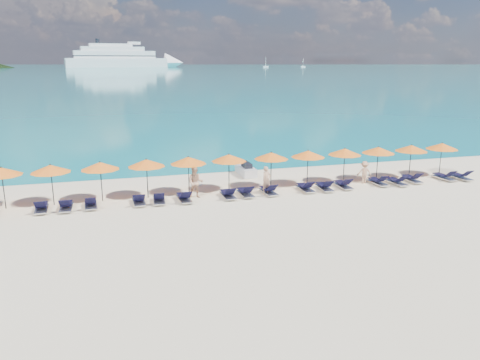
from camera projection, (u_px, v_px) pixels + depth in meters
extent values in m
plane|color=beige|center=(256.00, 218.00, 23.27)|extent=(1400.00, 1400.00, 0.00)
cube|color=#1FA9B2|center=(111.00, 67.00, 639.13)|extent=(1600.00, 1300.00, 0.01)
cube|color=white|center=(117.00, 63.00, 557.83)|extent=(118.63, 35.70, 10.63)
cone|color=white|center=(174.00, 63.00, 584.18)|extent=(26.12, 26.12, 23.38)
cube|color=white|center=(115.00, 55.00, 554.67)|extent=(95.03, 29.62, 8.50)
cube|color=white|center=(113.00, 49.00, 552.30)|extent=(73.89, 24.88, 5.31)
cube|color=white|center=(111.00, 45.00, 550.45)|extent=(50.30, 18.79, 3.72)
cube|color=black|center=(115.00, 56.00, 555.06)|extent=(96.22, 29.97, 0.96)
cube|color=black|center=(115.00, 53.00, 554.14)|extent=(93.85, 29.26, 0.96)
cylinder|color=black|center=(97.00, 41.00, 543.89)|extent=(4.68, 4.68, 5.84)
cube|color=white|center=(303.00, 67.00, 570.38)|extent=(5.59, 1.86, 1.49)
cylinder|color=white|center=(303.00, 63.00, 569.18)|extent=(0.34, 0.34, 9.32)
cube|color=white|center=(266.00, 67.00, 556.05)|extent=(6.38, 2.13, 1.70)
cylinder|color=white|center=(266.00, 62.00, 554.68)|extent=(0.38, 0.38, 10.64)
cube|color=silver|center=(246.00, 171.00, 31.91)|extent=(0.94, 2.42, 0.55)
cube|color=black|center=(247.00, 166.00, 31.62)|extent=(0.52, 1.01, 0.35)
cylinder|color=black|center=(243.00, 161.00, 32.33)|extent=(0.55, 0.07, 0.06)
imported|color=tan|center=(266.00, 180.00, 27.25)|extent=(0.71, 0.60, 1.65)
imported|color=tan|center=(196.00, 182.00, 26.41)|extent=(0.98, 0.71, 1.81)
imported|color=tan|center=(364.00, 172.00, 29.69)|extent=(1.00, 0.66, 1.42)
cylinder|color=black|center=(3.00, 188.00, 24.44)|extent=(0.05, 0.05, 2.20)
cone|color=orange|center=(1.00, 171.00, 24.21)|extent=(2.10, 2.10, 0.42)
sphere|color=black|center=(1.00, 167.00, 24.16)|extent=(0.08, 0.08, 0.08)
cylinder|color=black|center=(52.00, 185.00, 25.07)|extent=(0.05, 0.05, 2.20)
cone|color=orange|center=(51.00, 169.00, 24.84)|extent=(2.10, 2.10, 0.42)
sphere|color=black|center=(50.00, 165.00, 24.79)|extent=(0.08, 0.08, 0.08)
cylinder|color=black|center=(101.00, 182.00, 25.73)|extent=(0.05, 0.05, 2.20)
cone|color=orange|center=(100.00, 166.00, 25.50)|extent=(2.10, 2.10, 0.42)
sphere|color=black|center=(100.00, 162.00, 25.45)|extent=(0.08, 0.08, 0.08)
cylinder|color=black|center=(147.00, 179.00, 26.44)|extent=(0.05, 0.05, 2.20)
cone|color=orange|center=(146.00, 163.00, 26.22)|extent=(2.10, 2.10, 0.42)
sphere|color=black|center=(146.00, 159.00, 26.16)|extent=(0.08, 0.08, 0.08)
cylinder|color=black|center=(189.00, 176.00, 27.13)|extent=(0.05, 0.05, 2.20)
cone|color=orange|center=(188.00, 160.00, 26.90)|extent=(2.10, 2.10, 0.42)
sphere|color=black|center=(188.00, 157.00, 26.85)|extent=(0.08, 0.08, 0.08)
cylinder|color=black|center=(229.00, 173.00, 27.84)|extent=(0.05, 0.05, 2.20)
cone|color=orange|center=(229.00, 158.00, 27.61)|extent=(2.10, 2.10, 0.42)
sphere|color=black|center=(229.00, 154.00, 27.56)|extent=(0.08, 0.08, 0.08)
cylinder|color=black|center=(271.00, 171.00, 28.44)|extent=(0.05, 0.05, 2.20)
cone|color=orange|center=(271.00, 156.00, 28.21)|extent=(2.10, 2.10, 0.42)
sphere|color=black|center=(271.00, 152.00, 28.16)|extent=(0.08, 0.08, 0.08)
cylinder|color=black|center=(308.00, 168.00, 28.99)|extent=(0.05, 0.05, 2.20)
cone|color=orange|center=(308.00, 154.00, 28.76)|extent=(2.10, 2.10, 0.42)
sphere|color=black|center=(308.00, 150.00, 28.70)|extent=(0.08, 0.08, 0.08)
cylinder|color=black|center=(344.00, 166.00, 29.67)|extent=(0.05, 0.05, 2.20)
cone|color=orange|center=(345.00, 152.00, 29.45)|extent=(2.10, 2.10, 0.42)
sphere|color=black|center=(345.00, 148.00, 29.39)|extent=(0.08, 0.08, 0.08)
cylinder|color=black|center=(377.00, 164.00, 30.23)|extent=(0.05, 0.05, 2.20)
cone|color=orange|center=(378.00, 150.00, 30.00)|extent=(2.10, 2.10, 0.42)
sphere|color=black|center=(379.00, 147.00, 29.95)|extent=(0.08, 0.08, 0.08)
cylinder|color=black|center=(410.00, 162.00, 30.88)|extent=(0.05, 0.05, 2.20)
cone|color=orange|center=(411.00, 148.00, 30.65)|extent=(2.10, 2.10, 0.42)
sphere|color=black|center=(412.00, 145.00, 30.60)|extent=(0.08, 0.08, 0.08)
cylinder|color=black|center=(441.00, 160.00, 31.61)|extent=(0.05, 0.05, 2.20)
cone|color=orange|center=(442.00, 146.00, 31.38)|extent=(2.10, 2.10, 0.42)
sphere|color=black|center=(442.00, 143.00, 31.33)|extent=(0.08, 0.08, 0.08)
cube|color=silver|center=(42.00, 209.00, 24.19)|extent=(0.71, 1.73, 0.06)
cube|color=black|center=(42.00, 205.00, 24.38)|extent=(0.60, 1.13, 0.04)
cube|color=black|center=(40.00, 204.00, 23.58)|extent=(0.58, 0.56, 0.43)
cube|color=silver|center=(66.00, 207.00, 24.43)|extent=(0.63, 1.70, 0.06)
cube|color=black|center=(66.00, 203.00, 24.62)|extent=(0.55, 1.10, 0.04)
cube|color=black|center=(65.00, 203.00, 23.81)|extent=(0.55, 0.54, 0.43)
cube|color=silver|center=(91.00, 205.00, 24.83)|extent=(0.70, 1.73, 0.06)
cube|color=black|center=(91.00, 201.00, 25.02)|extent=(0.60, 1.13, 0.04)
cube|color=black|center=(90.00, 201.00, 24.23)|extent=(0.58, 0.56, 0.43)
cube|color=silver|center=(139.00, 202.00, 25.41)|extent=(0.68, 1.72, 0.06)
cube|color=black|center=(138.00, 198.00, 25.60)|extent=(0.59, 1.12, 0.04)
cube|color=black|center=(140.00, 197.00, 24.80)|extent=(0.57, 0.56, 0.43)
cube|color=silver|center=(159.00, 200.00, 25.67)|extent=(0.74, 1.74, 0.06)
cube|color=black|center=(159.00, 196.00, 25.87)|extent=(0.63, 1.14, 0.04)
cube|color=black|center=(159.00, 196.00, 25.05)|extent=(0.59, 0.57, 0.43)
cube|color=silver|center=(184.00, 199.00, 25.93)|extent=(0.71, 1.73, 0.06)
cube|color=black|center=(183.00, 195.00, 26.12)|extent=(0.61, 1.13, 0.04)
cube|color=black|center=(186.00, 194.00, 25.32)|extent=(0.58, 0.57, 0.43)
cube|color=silver|center=(228.00, 196.00, 26.59)|extent=(0.64, 1.71, 0.06)
cube|color=black|center=(227.00, 192.00, 26.78)|extent=(0.56, 1.11, 0.04)
cube|color=black|center=(230.00, 191.00, 25.98)|extent=(0.56, 0.54, 0.43)
cube|color=silver|center=(245.00, 194.00, 26.95)|extent=(0.68, 1.72, 0.06)
cube|color=black|center=(244.00, 190.00, 27.14)|extent=(0.59, 1.12, 0.04)
cube|color=black|center=(249.00, 189.00, 26.34)|extent=(0.57, 0.56, 0.43)
cube|color=silver|center=(268.00, 192.00, 27.33)|extent=(0.70, 1.73, 0.06)
cube|color=black|center=(267.00, 188.00, 27.52)|extent=(0.60, 1.12, 0.04)
cube|color=black|center=(272.00, 188.00, 26.72)|extent=(0.57, 0.56, 0.43)
cube|color=silver|center=(305.00, 189.00, 27.98)|extent=(0.67, 1.72, 0.06)
cube|color=black|center=(304.00, 185.00, 28.17)|extent=(0.58, 1.11, 0.04)
cube|color=black|center=(309.00, 185.00, 27.36)|extent=(0.56, 0.55, 0.43)
cube|color=silver|center=(324.00, 188.00, 28.18)|extent=(0.76, 1.75, 0.06)
cube|color=black|center=(323.00, 184.00, 28.38)|extent=(0.64, 1.14, 0.04)
cube|color=black|center=(328.00, 184.00, 27.55)|extent=(0.59, 0.58, 0.43)
cube|color=silver|center=(343.00, 186.00, 28.65)|extent=(0.67, 1.72, 0.06)
cube|color=black|center=(341.00, 182.00, 28.84)|extent=(0.58, 1.12, 0.04)
cube|color=black|center=(347.00, 182.00, 28.03)|extent=(0.57, 0.55, 0.43)
cube|color=silver|center=(378.00, 183.00, 29.39)|extent=(0.68, 1.72, 0.06)
cube|color=black|center=(376.00, 179.00, 29.59)|extent=(0.59, 1.12, 0.04)
cube|color=black|center=(383.00, 178.00, 28.79)|extent=(0.57, 0.55, 0.43)
cube|color=silver|center=(397.00, 183.00, 29.41)|extent=(0.70, 1.73, 0.06)
cube|color=black|center=(394.00, 179.00, 29.60)|extent=(0.60, 1.12, 0.04)
cube|color=black|center=(403.00, 178.00, 28.80)|extent=(0.57, 0.56, 0.43)
cube|color=silver|center=(412.00, 180.00, 30.07)|extent=(0.67, 1.72, 0.06)
cube|color=black|center=(410.00, 177.00, 30.26)|extent=(0.58, 1.12, 0.04)
cube|color=black|center=(417.00, 176.00, 29.45)|extent=(0.56, 0.55, 0.43)
cube|color=silver|center=(444.00, 178.00, 30.63)|extent=(0.74, 1.74, 0.06)
cube|color=black|center=(441.00, 175.00, 30.82)|extent=(0.63, 1.14, 0.04)
cube|color=black|center=(451.00, 174.00, 30.02)|extent=(0.59, 0.57, 0.43)
cube|color=silver|center=(460.00, 177.00, 30.71)|extent=(0.69, 1.72, 0.06)
cube|color=black|center=(458.00, 174.00, 30.90)|extent=(0.59, 1.12, 0.04)
cube|color=black|center=(467.00, 173.00, 30.10)|extent=(0.57, 0.56, 0.43)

